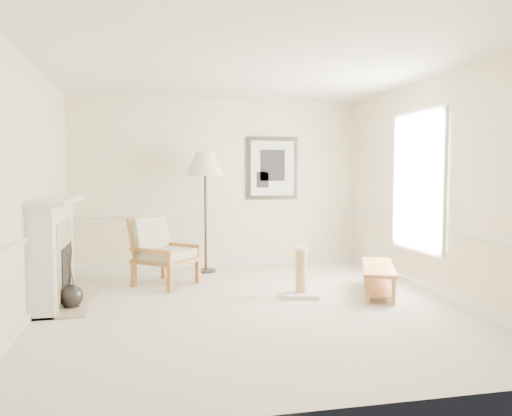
{
  "coord_description": "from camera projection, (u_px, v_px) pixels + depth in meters",
  "views": [
    {
      "loc": [
        -1.17,
        -5.87,
        1.61
      ],
      "look_at": [
        0.23,
        0.7,
        1.14
      ],
      "focal_mm": 35.0,
      "sensor_mm": 36.0,
      "label": 1
    }
  ],
  "objects": [
    {
      "name": "fireplace",
      "position": [
        54.0,
        252.0,
        6.14
      ],
      "size": [
        0.64,
        1.64,
        1.31
      ],
      "color": "white",
      "rests_on": "ground"
    },
    {
      "name": "room",
      "position": [
        259.0,
        152.0,
        6.06
      ],
      "size": [
        5.04,
        5.54,
        2.92
      ],
      "color": "#F2E4BD",
      "rests_on": "ground"
    },
    {
      "name": "ground",
      "position": [
        250.0,
        305.0,
        6.09
      ],
      "size": [
        5.5,
        5.5,
        0.0
      ],
      "primitive_type": "plane",
      "color": "silver",
      "rests_on": "ground"
    },
    {
      "name": "armchair",
      "position": [
        160.0,
        248.0,
        7.22
      ],
      "size": [
        1.07,
        1.07,
        0.98
      ],
      "rotation": [
        0.0,
        0.0,
        0.85
      ],
      "color": "#A56D35",
      "rests_on": "ground"
    },
    {
      "name": "bench",
      "position": [
        378.0,
        275.0,
        6.69
      ],
      "size": [
        0.88,
        1.38,
        0.38
      ],
      "rotation": [
        0.0,
        0.0,
        -0.4
      ],
      "color": "#A56D35",
      "rests_on": "ground"
    },
    {
      "name": "floor_lamp",
      "position": [
        205.0,
        167.0,
        8.05
      ],
      "size": [
        0.76,
        0.76,
        1.96
      ],
      "rotation": [
        0.0,
        0.0,
        0.27
      ],
      "color": "black",
      "rests_on": "ground"
    },
    {
      "name": "floor_vase",
      "position": [
        71.0,
        297.0,
        5.9
      ],
      "size": [
        0.28,
        0.28,
        0.82
      ],
      "rotation": [
        0.0,
        0.0,
        0.04
      ],
      "color": "black",
      "rests_on": "ground"
    },
    {
      "name": "scratching_post",
      "position": [
        301.0,
        281.0,
        6.53
      ],
      "size": [
        0.55,
        0.55,
        0.64
      ],
      "rotation": [
        0.0,
        0.0,
        -0.26
      ],
      "color": "silver",
      "rests_on": "ground"
    }
  ]
}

